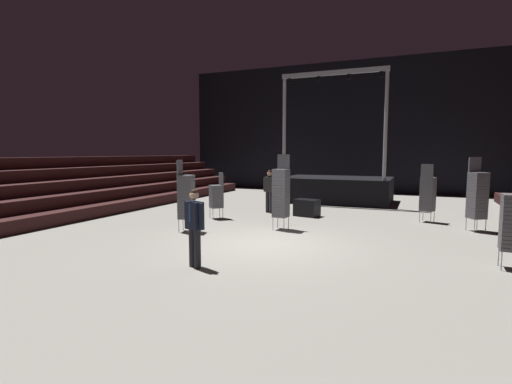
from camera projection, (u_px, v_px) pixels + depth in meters
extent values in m
cube|color=gray|center=(265.00, 246.00, 10.36)|extent=(22.00, 30.00, 0.10)
cube|color=black|center=(355.00, 127.00, 23.68)|extent=(22.00, 0.30, 8.00)
cube|color=black|center=(83.00, 213.00, 14.22)|extent=(0.75, 24.00, 0.45)
cube|color=black|center=(67.00, 200.00, 14.46)|extent=(0.75, 24.00, 0.45)
cube|color=black|center=(52.00, 187.00, 14.71)|extent=(0.75, 24.00, 0.45)
cube|color=black|center=(38.00, 175.00, 14.96)|extent=(0.75, 24.00, 0.45)
cube|color=black|center=(24.00, 163.00, 15.20)|extent=(0.75, 24.00, 0.45)
cube|color=black|center=(337.00, 190.00, 19.21)|extent=(5.14, 3.32, 1.21)
cylinder|color=#9EA0A8|center=(284.00, 128.00, 18.52)|extent=(0.16, 0.16, 4.81)
cylinder|color=#9EA0A8|center=(386.00, 125.00, 16.71)|extent=(0.16, 0.16, 4.81)
cube|color=#9EA0A8|center=(334.00, 73.00, 17.37)|extent=(4.84, 0.20, 0.20)
cylinder|color=black|center=(290.00, 81.00, 18.19)|extent=(0.18, 0.18, 0.22)
cylinder|color=black|center=(318.00, 79.00, 17.66)|extent=(0.18, 0.18, 0.22)
cylinder|color=black|center=(349.00, 77.00, 17.12)|extent=(0.18, 0.18, 0.22)
cylinder|color=black|center=(381.00, 74.00, 16.58)|extent=(0.18, 0.18, 0.22)
cylinder|color=black|center=(197.00, 249.00, 8.16)|extent=(0.15, 0.15, 0.83)
cylinder|color=black|center=(192.00, 248.00, 8.29)|extent=(0.15, 0.15, 0.83)
cube|color=silver|center=(192.00, 216.00, 8.11)|extent=(0.20, 0.16, 0.59)
cube|color=black|center=(194.00, 215.00, 8.15)|extent=(0.46, 0.37, 0.59)
cube|color=navy|center=(190.00, 213.00, 8.06)|extent=(0.06, 0.03, 0.38)
cylinder|color=black|center=(201.00, 216.00, 7.98)|extent=(0.13, 0.13, 0.54)
cylinder|color=black|center=(188.00, 214.00, 8.32)|extent=(0.13, 0.13, 0.54)
sphere|color=#DBAD89|center=(194.00, 195.00, 8.10)|extent=(0.19, 0.19, 0.19)
sphere|color=black|center=(194.00, 193.00, 8.10)|extent=(0.16, 0.16, 0.16)
cylinder|color=#B2B5BA|center=(486.00, 226.00, 11.86)|extent=(0.02, 0.02, 0.40)
cylinder|color=#B2B5BA|center=(474.00, 226.00, 11.81)|extent=(0.02, 0.02, 0.40)
cylinder|color=#B2B5BA|center=(477.00, 224.00, 12.23)|extent=(0.02, 0.02, 0.40)
cylinder|color=#B2B5BA|center=(466.00, 224.00, 12.18)|extent=(0.02, 0.02, 0.40)
cube|color=#4C4C51|center=(476.00, 217.00, 12.00)|extent=(0.60, 0.60, 0.08)
cube|color=#4C4C51|center=(476.00, 215.00, 11.99)|extent=(0.60, 0.60, 0.08)
cube|color=#4C4C51|center=(476.00, 212.00, 11.98)|extent=(0.60, 0.60, 0.08)
cube|color=#4C4C51|center=(477.00, 209.00, 11.97)|extent=(0.60, 0.60, 0.08)
cube|color=#4C4C51|center=(477.00, 206.00, 11.96)|extent=(0.60, 0.60, 0.08)
cube|color=#4C4C51|center=(477.00, 204.00, 11.95)|extent=(0.60, 0.60, 0.08)
cube|color=#4C4C51|center=(477.00, 201.00, 11.94)|extent=(0.60, 0.60, 0.08)
cube|color=#4C4C51|center=(477.00, 198.00, 11.93)|extent=(0.60, 0.60, 0.08)
cube|color=#4C4C51|center=(477.00, 196.00, 11.93)|extent=(0.60, 0.60, 0.08)
cube|color=#4C4C51|center=(478.00, 193.00, 11.92)|extent=(0.60, 0.60, 0.08)
cube|color=#4C4C51|center=(478.00, 190.00, 11.91)|extent=(0.60, 0.60, 0.08)
cube|color=#4C4C51|center=(478.00, 187.00, 11.90)|extent=(0.60, 0.60, 0.08)
cube|color=#4C4C51|center=(478.00, 185.00, 11.89)|extent=(0.60, 0.60, 0.08)
cube|color=#4C4C51|center=(478.00, 182.00, 11.88)|extent=(0.60, 0.60, 0.08)
cube|color=#4C4C51|center=(478.00, 179.00, 11.87)|extent=(0.60, 0.60, 0.08)
cube|color=#4C4C51|center=(479.00, 176.00, 11.87)|extent=(0.60, 0.60, 0.08)
cube|color=#4C4C51|center=(479.00, 174.00, 11.86)|extent=(0.60, 0.60, 0.08)
cube|color=#4C4C51|center=(475.00, 164.00, 12.02)|extent=(0.37, 0.25, 0.46)
cylinder|color=#B2B5BA|center=(213.00, 214.00, 14.10)|extent=(0.02, 0.02, 0.40)
cylinder|color=#B2B5BA|center=(210.00, 213.00, 14.44)|extent=(0.02, 0.02, 0.40)
cylinder|color=#B2B5BA|center=(223.00, 214.00, 14.24)|extent=(0.02, 0.02, 0.40)
cylinder|color=#B2B5BA|center=(220.00, 212.00, 14.59)|extent=(0.02, 0.02, 0.40)
cube|color=#4C4C51|center=(216.00, 207.00, 14.32)|extent=(0.62, 0.62, 0.08)
cube|color=#4C4C51|center=(216.00, 204.00, 14.31)|extent=(0.62, 0.62, 0.08)
cube|color=#4C4C51|center=(216.00, 202.00, 14.30)|extent=(0.62, 0.62, 0.08)
cube|color=#4C4C51|center=(216.00, 200.00, 14.29)|extent=(0.62, 0.62, 0.08)
cube|color=#4C4C51|center=(216.00, 198.00, 14.28)|extent=(0.62, 0.62, 0.08)
cube|color=#4C4C51|center=(216.00, 195.00, 14.28)|extent=(0.62, 0.62, 0.08)
cube|color=#4C4C51|center=(216.00, 193.00, 14.27)|extent=(0.62, 0.62, 0.08)
cube|color=#4C4C51|center=(216.00, 191.00, 14.26)|extent=(0.62, 0.62, 0.08)
cube|color=#4C4C51|center=(216.00, 188.00, 14.25)|extent=(0.62, 0.62, 0.08)
cube|color=#4C4C51|center=(216.00, 186.00, 14.24)|extent=(0.62, 0.62, 0.08)
cube|color=#4C4C51|center=(221.00, 179.00, 14.29)|extent=(0.33, 0.32, 0.46)
cylinder|color=#B2B5BA|center=(284.00, 225.00, 12.05)|extent=(0.02, 0.02, 0.40)
cylinder|color=#B2B5BA|center=(273.00, 224.00, 12.22)|extent=(0.02, 0.02, 0.40)
cylinder|color=#B2B5BA|center=(289.00, 223.00, 12.39)|extent=(0.02, 0.02, 0.40)
cylinder|color=#B2B5BA|center=(278.00, 222.00, 12.56)|extent=(0.02, 0.02, 0.40)
cube|color=#4C4C51|center=(281.00, 216.00, 12.28)|extent=(0.47, 0.47, 0.08)
cube|color=#4C4C51|center=(281.00, 213.00, 12.27)|extent=(0.47, 0.47, 0.08)
cube|color=#4C4C51|center=(281.00, 210.00, 12.26)|extent=(0.47, 0.47, 0.08)
cube|color=#4C4C51|center=(281.00, 208.00, 12.25)|extent=(0.47, 0.47, 0.08)
cube|color=#4C4C51|center=(281.00, 205.00, 12.24)|extent=(0.47, 0.47, 0.08)
cube|color=#4C4C51|center=(281.00, 202.00, 12.24)|extent=(0.47, 0.47, 0.08)
cube|color=#4C4C51|center=(281.00, 200.00, 12.23)|extent=(0.47, 0.47, 0.08)
cube|color=#4C4C51|center=(281.00, 197.00, 12.22)|extent=(0.47, 0.47, 0.08)
cube|color=#4C4C51|center=(281.00, 195.00, 12.21)|extent=(0.47, 0.47, 0.08)
cube|color=#4C4C51|center=(281.00, 192.00, 12.20)|extent=(0.47, 0.47, 0.08)
cube|color=#4C4C51|center=(281.00, 189.00, 12.19)|extent=(0.47, 0.47, 0.08)
cube|color=#4C4C51|center=(281.00, 186.00, 12.18)|extent=(0.47, 0.47, 0.08)
cube|color=#4C4C51|center=(281.00, 184.00, 12.18)|extent=(0.47, 0.47, 0.08)
cube|color=#4C4C51|center=(281.00, 181.00, 12.17)|extent=(0.47, 0.47, 0.08)
cube|color=#4C4C51|center=(281.00, 178.00, 12.16)|extent=(0.47, 0.47, 0.08)
cube|color=#4C4C51|center=(281.00, 176.00, 12.15)|extent=(0.47, 0.47, 0.08)
cube|color=#4C4C51|center=(281.00, 173.00, 12.14)|extent=(0.47, 0.47, 0.08)
cube|color=#4C4C51|center=(281.00, 170.00, 12.13)|extent=(0.47, 0.47, 0.08)
cube|color=#4C4C51|center=(284.00, 162.00, 12.28)|extent=(0.41, 0.08, 0.46)
cylinder|color=#B2B5BA|center=(501.00, 261.00, 8.01)|extent=(0.02, 0.02, 0.40)
cylinder|color=#B2B5BA|center=(498.00, 257.00, 8.36)|extent=(0.02, 0.02, 0.40)
cube|color=#4C4C51|center=(511.00, 249.00, 8.08)|extent=(0.45, 0.45, 0.08)
cube|color=#4C4C51|center=(512.00, 245.00, 8.07)|extent=(0.45, 0.45, 0.08)
cube|color=#4C4C51|center=(512.00, 241.00, 8.06)|extent=(0.45, 0.45, 0.08)
cube|color=#4C4C51|center=(512.00, 237.00, 8.05)|extent=(0.45, 0.45, 0.08)
cube|color=#4C4C51|center=(512.00, 233.00, 8.05)|extent=(0.45, 0.45, 0.08)
cylinder|color=#B2B5BA|center=(195.00, 224.00, 12.16)|extent=(0.02, 0.02, 0.40)
cylinder|color=#B2B5BA|center=(191.00, 226.00, 11.78)|extent=(0.02, 0.02, 0.40)
cylinder|color=#B2B5BA|center=(183.00, 224.00, 12.22)|extent=(0.02, 0.02, 0.40)
cylinder|color=#B2B5BA|center=(179.00, 226.00, 11.84)|extent=(0.02, 0.02, 0.40)
cube|color=#4C4C51|center=(187.00, 217.00, 11.97)|extent=(0.53, 0.53, 0.08)
cube|color=#4C4C51|center=(187.00, 215.00, 11.97)|extent=(0.53, 0.53, 0.08)
cube|color=#4C4C51|center=(187.00, 212.00, 11.96)|extent=(0.53, 0.53, 0.08)
cube|color=#4C4C51|center=(186.00, 209.00, 11.95)|extent=(0.53, 0.53, 0.08)
cube|color=#4C4C51|center=(186.00, 206.00, 11.94)|extent=(0.53, 0.53, 0.08)
cube|color=#4C4C51|center=(186.00, 204.00, 11.93)|extent=(0.53, 0.53, 0.08)
cube|color=#4C4C51|center=(186.00, 201.00, 11.92)|extent=(0.53, 0.53, 0.08)
cube|color=#4C4C51|center=(186.00, 198.00, 11.91)|extent=(0.53, 0.53, 0.08)
cube|color=#4C4C51|center=(186.00, 196.00, 11.90)|extent=(0.53, 0.53, 0.08)
cube|color=#4C4C51|center=(186.00, 193.00, 11.90)|extent=(0.53, 0.53, 0.08)
cube|color=#4C4C51|center=(186.00, 190.00, 11.89)|extent=(0.53, 0.53, 0.08)
cube|color=#4C4C51|center=(186.00, 187.00, 11.88)|extent=(0.53, 0.53, 0.08)
cube|color=#4C4C51|center=(186.00, 185.00, 11.87)|extent=(0.53, 0.53, 0.08)
cube|color=#4C4C51|center=(186.00, 182.00, 11.86)|extent=(0.53, 0.53, 0.08)
cube|color=#4C4C51|center=(186.00, 179.00, 11.85)|extent=(0.53, 0.53, 0.08)
cube|color=#4C4C51|center=(186.00, 176.00, 11.84)|extent=(0.53, 0.53, 0.08)
cube|color=#4C4C51|center=(180.00, 167.00, 11.85)|extent=(0.15, 0.40, 0.46)
cylinder|color=#B2B5BA|center=(423.00, 215.00, 13.87)|extent=(0.02, 0.02, 0.40)
cylinder|color=#B2B5BA|center=(434.00, 216.00, 13.62)|extent=(0.02, 0.02, 0.40)
cylinder|color=#B2B5BA|center=(419.00, 217.00, 13.58)|extent=(0.02, 0.02, 0.40)
cylinder|color=#B2B5BA|center=(431.00, 218.00, 13.34)|extent=(0.02, 0.02, 0.40)
cube|color=#4C4C51|center=(427.00, 210.00, 13.58)|extent=(0.55, 0.55, 0.08)
cube|color=#4C4C51|center=(427.00, 207.00, 13.57)|extent=(0.55, 0.55, 0.08)
cube|color=#4C4C51|center=(427.00, 205.00, 13.56)|extent=(0.55, 0.55, 0.08)
cube|color=#4C4C51|center=(427.00, 202.00, 13.55)|extent=(0.55, 0.55, 0.08)
cube|color=#4C4C51|center=(428.00, 200.00, 13.54)|extent=(0.55, 0.55, 0.08)
cube|color=#4C4C51|center=(428.00, 198.00, 13.53)|extent=(0.55, 0.55, 0.08)
cube|color=#4C4C51|center=(428.00, 195.00, 13.52)|extent=(0.55, 0.55, 0.08)
cube|color=#4C4C51|center=(428.00, 193.00, 13.52)|extent=(0.55, 0.55, 0.08)
cube|color=#4C4C51|center=(428.00, 190.00, 13.51)|extent=(0.55, 0.55, 0.08)
cube|color=#4C4C51|center=(428.00, 188.00, 13.50)|extent=(0.55, 0.55, 0.08)
cube|color=#4C4C51|center=(428.00, 186.00, 13.49)|extent=(0.55, 0.55, 0.08)
cube|color=#4C4C51|center=(428.00, 183.00, 13.48)|extent=(0.55, 0.55, 0.08)
cube|color=#4C4C51|center=(428.00, 181.00, 13.47)|extent=(0.55, 0.55, 0.08)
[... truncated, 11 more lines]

